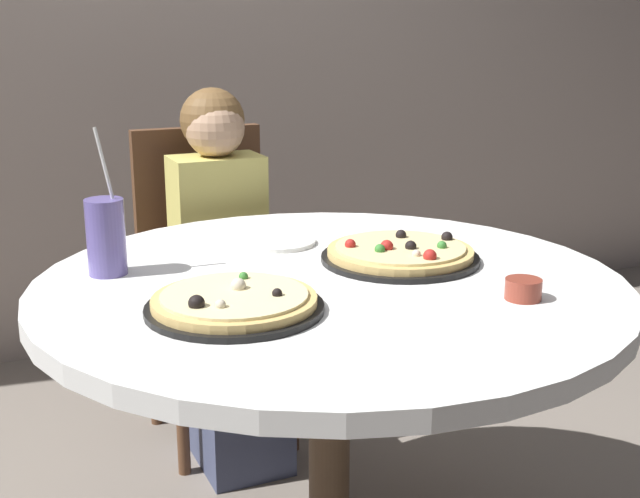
{
  "coord_description": "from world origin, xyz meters",
  "views": [
    {
      "loc": [
        -0.68,
        -1.48,
        1.26
      ],
      "look_at": [
        0.0,
        0.05,
        0.8
      ],
      "focal_mm": 46.53,
      "sensor_mm": 36.0,
      "label": 1
    }
  ],
  "objects": [
    {
      "name": "pizza_veggie",
      "position": [
        -0.24,
        -0.11,
        0.77
      ],
      "size": [
        0.33,
        0.33,
        0.05
      ],
      "color": "black",
      "rests_on": "dining_table"
    },
    {
      "name": "dining_table",
      "position": [
        0.0,
        0.0,
        0.65
      ],
      "size": [
        1.22,
        1.22,
        0.75
      ],
      "color": "white",
      "rests_on": "ground_plane"
    },
    {
      "name": "diner_child",
      "position": [
        0.0,
        0.71,
        0.48
      ],
      "size": [
        0.26,
        0.41,
        1.08
      ],
      "color": "#3F4766",
      "rests_on": "ground_plane"
    },
    {
      "name": "chair_wooden",
      "position": [
        -0.0,
        0.89,
        0.53
      ],
      "size": [
        0.4,
        0.4,
        0.95
      ],
      "color": "brown",
      "rests_on": "ground_plane"
    },
    {
      "name": "pizza_cheese",
      "position": [
        0.2,
        0.05,
        0.77
      ],
      "size": [
        0.35,
        0.35,
        0.05
      ],
      "color": "black",
      "rests_on": "dining_table"
    },
    {
      "name": "sauce_bowl",
      "position": [
        0.28,
        -0.27,
        0.77
      ],
      "size": [
        0.07,
        0.07,
        0.04
      ],
      "primitive_type": "cylinder",
      "color": "brown",
      "rests_on": "dining_table"
    },
    {
      "name": "soda_cup",
      "position": [
        -0.41,
        0.22,
        0.83
      ],
      "size": [
        0.08,
        0.08,
        0.31
      ],
      "color": "#6659A5",
      "rests_on": "dining_table"
    },
    {
      "name": "plate_small",
      "position": [
        0.0,
        0.3,
        0.76
      ],
      "size": [
        0.18,
        0.18,
        0.01
      ],
      "primitive_type": "cylinder",
      "color": "white",
      "rests_on": "dining_table"
    }
  ]
}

